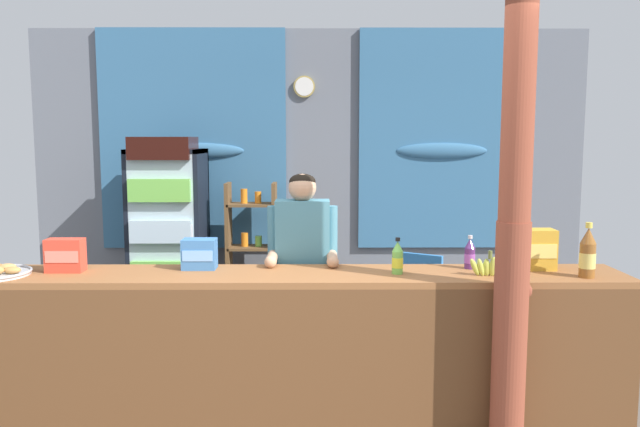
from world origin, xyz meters
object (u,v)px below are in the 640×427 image
soda_bottle_lime_soda (398,258)px  snack_box_choco_powder (539,249)px  timber_post (514,232)px  soda_bottle_iced_tea (588,254)px  soda_bottle_grape_soda (470,254)px  drink_fridge (168,227)px  bottle_shelf_rack (252,252)px  snack_box_biscuit (199,254)px  shopkeeper (303,259)px  plastic_lawn_chair (423,294)px  stall_counter (300,336)px  snack_box_crackers (65,255)px  banana_bunch (491,266)px

soda_bottle_lime_soda → snack_box_choco_powder: 0.93m
timber_post → soda_bottle_iced_tea: bearing=26.4°
soda_bottle_grape_soda → drink_fridge: bearing=143.0°
snack_box_choco_powder → soda_bottle_lime_soda: bearing=-171.9°
bottle_shelf_rack → snack_box_choco_powder: bottle_shelf_rack is taller
snack_box_choco_powder → snack_box_biscuit: 2.17m
bottle_shelf_rack → snack_box_biscuit: bearing=-93.7°
timber_post → snack_box_biscuit: (-1.84, 0.53, -0.22)m
shopkeeper → snack_box_biscuit: (-0.65, -0.29, 0.09)m
plastic_lawn_chair → snack_box_choco_powder: (0.52, -1.24, 0.61)m
soda_bottle_grape_soda → snack_box_choco_powder: size_ratio=0.84×
timber_post → soda_bottle_lime_soda: bearing=147.9°
snack_box_choco_powder → snack_box_biscuit: snack_box_choco_powder is taller
timber_post → soda_bottle_iced_tea: size_ratio=8.06×
timber_post → soda_bottle_iced_tea: (0.53, 0.27, -0.18)m
soda_bottle_iced_tea → soda_bottle_lime_soda: (-1.13, 0.11, -0.05)m
stall_counter → drink_fridge: 2.41m
timber_post → drink_fridge: timber_post is taller
shopkeeper → snack_box_choco_powder: size_ratio=6.06×
shopkeeper → snack_box_crackers: shopkeeper is taller
stall_counter → timber_post: size_ratio=1.50×
timber_post → snack_box_choco_powder: bearing=57.0°
bottle_shelf_rack → soda_bottle_lime_soda: 2.43m
stall_counter → plastic_lawn_chair: stall_counter is taller
shopkeeper → bottle_shelf_rack: bearing=107.4°
timber_post → soda_bottle_lime_soda: (-0.59, 0.37, -0.22)m
shopkeeper → snack_box_choco_powder: shopkeeper is taller
bottle_shelf_rack → snack_box_choco_powder: 2.88m
stall_counter → snack_box_biscuit: size_ratio=18.98×
soda_bottle_iced_tea → stall_counter: bearing=179.6°
snack_box_crackers → banana_bunch: 2.64m
snack_box_crackers → snack_box_choco_powder: size_ratio=0.88×
bottle_shelf_rack → soda_bottle_iced_tea: 3.19m
plastic_lawn_chair → snack_box_choco_powder: 1.47m
soda_bottle_grape_soda → soda_bottle_lime_soda: (-0.48, -0.15, 0.00)m
timber_post → snack_box_crackers: size_ratio=11.83×
timber_post → shopkeeper: 1.48m
plastic_lawn_chair → banana_bunch: banana_bunch is taller
plastic_lawn_chair → soda_bottle_lime_soda: size_ratio=3.80×
drink_fridge → bottle_shelf_rack: drink_fridge is taller
snack_box_biscuit → timber_post: bearing=-16.0°
plastic_lawn_chair → soda_bottle_grape_soda: 1.34m
soda_bottle_iced_tea → snack_box_crackers: size_ratio=1.47×
stall_counter → banana_bunch: 1.24m
drink_fridge → shopkeeper: bearing=-49.3°
drink_fridge → shopkeeper: 1.95m
drink_fridge → timber_post: bearing=-43.0°
bottle_shelf_rack → soda_bottle_iced_tea: bearing=-44.8°
stall_counter → soda_bottle_lime_soda: bearing=9.1°
bottle_shelf_rack → snack_box_biscuit: (-0.13, -1.97, 0.35)m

